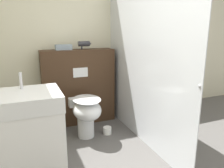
{
  "coord_description": "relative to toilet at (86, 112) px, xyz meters",
  "views": [
    {
      "loc": [
        -1.02,
        -1.27,
        1.45
      ],
      "look_at": [
        0.03,
        1.31,
        0.75
      ],
      "focal_mm": 35.0,
      "sensor_mm": 36.0,
      "label": 1
    }
  ],
  "objects": [
    {
      "name": "hair_drier",
      "position": [
        0.16,
        0.58,
        0.87
      ],
      "size": [
        0.2,
        0.08,
        0.12
      ],
      "color": "#2D2D33",
      "rests_on": "partition_panel"
    },
    {
      "name": "spare_toilet_roll",
      "position": [
        0.3,
        -0.0,
        -0.32
      ],
      "size": [
        0.12,
        0.12,
        0.1
      ],
      "color": "white",
      "rests_on": "ground_plane"
    },
    {
      "name": "partition_panel",
      "position": [
        0.05,
        0.59,
        0.21
      ],
      "size": [
        1.1,
        0.3,
        1.16
      ],
      "color": "#3D2819",
      "rests_on": "ground_plane"
    },
    {
      "name": "wall_back",
      "position": [
        0.3,
        0.81,
        0.88
      ],
      "size": [
        8.0,
        0.06,
        2.5
      ],
      "color": "beige",
      "rests_on": "ground_plane"
    },
    {
      "name": "folded_towel",
      "position": [
        -0.15,
        0.6,
        0.83
      ],
      "size": [
        0.24,
        0.13,
        0.08
      ],
      "color": "#8C9EAD",
      "rests_on": "partition_panel"
    },
    {
      "name": "toilet",
      "position": [
        0.0,
        0.0,
        0.0
      ],
      "size": [
        0.37,
        0.57,
        0.58
      ],
      "color": "white",
      "rests_on": "ground_plane"
    },
    {
      "name": "sink_vanity",
      "position": [
        -0.76,
        -0.89,
        0.12
      ],
      "size": [
        0.59,
        0.47,
        1.11
      ],
      "color": "white",
      "rests_on": "ground_plane"
    },
    {
      "name": "shower_glass",
      "position": [
        0.67,
        -0.27,
        0.65
      ],
      "size": [
        0.04,
        2.09,
        2.04
      ],
      "color": "silver",
      "rests_on": "ground_plane"
    }
  ]
}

